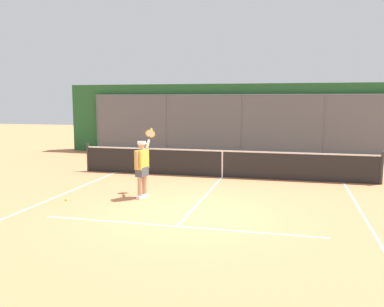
{
  "coord_description": "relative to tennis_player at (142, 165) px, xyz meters",
  "views": [
    {
      "loc": [
        -2.36,
        9.3,
        2.74
      ],
      "look_at": [
        0.67,
        -3.01,
        1.05
      ],
      "focal_mm": 38.3,
      "sensor_mm": 36.0,
      "label": 1
    }
  ],
  "objects": [
    {
      "name": "tennis_net",
      "position": [
        -1.67,
        -3.5,
        -0.43
      ],
      "size": [
        10.49,
        0.09,
        1.07
      ],
      "color": "#2D2D2D",
      "rests_on": "ground"
    },
    {
      "name": "fence_backdrop",
      "position": [
        -1.67,
        -9.56,
        0.8
      ],
      "size": [
        18.02,
        1.37,
        3.48
      ],
      "color": "#565B60",
      "rests_on": "ground"
    },
    {
      "name": "tennis_ball_near_net",
      "position": [
        1.89,
        0.85,
        -0.89
      ],
      "size": [
        0.07,
        0.07,
        0.07
      ],
      "primitive_type": "sphere",
      "color": "#D6E042",
      "rests_on": "ground"
    },
    {
      "name": "court_line_markings",
      "position": [
        -1.67,
        2.58,
        -0.92
      ],
      "size": [
        8.17,
        10.63,
        0.01
      ],
      "color": "white",
      "rests_on": "ground"
    },
    {
      "name": "tennis_player",
      "position": [
        0.0,
        0.0,
        0.0
      ],
      "size": [
        0.34,
        1.37,
        1.88
      ],
      "rotation": [
        0.0,
        0.0,
        -1.74
      ],
      "color": "silver",
      "rests_on": "ground"
    },
    {
      "name": "ground_plane",
      "position": [
        -1.67,
        1.27,
        -0.92
      ],
      "size": [
        60.0,
        60.0,
        0.0
      ],
      "primitive_type": "plane",
      "color": "#C67A4C"
    }
  ]
}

